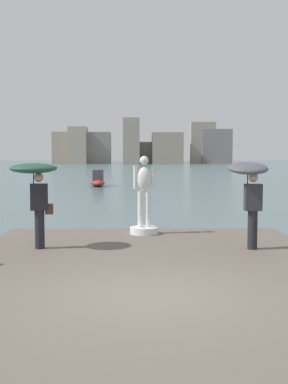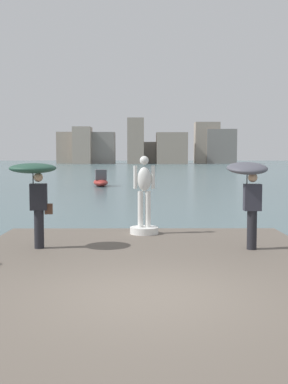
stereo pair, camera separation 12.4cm
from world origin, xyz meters
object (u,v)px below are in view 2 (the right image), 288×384
at_px(onlooker_left, 35,180).
at_px(onlooker_right, 249,183).
at_px(statue_white_figure, 144,206).
at_px(boat_near, 101,180).

distance_m(onlooker_left, onlooker_right, 4.84).
bearing_deg(statue_white_figure, boat_near, 97.23).
relative_size(statue_white_figure, boat_near, 0.60).
relative_size(statue_white_figure, onlooker_right, 1.04).
bearing_deg(boat_near, onlooker_left, -88.18).
relative_size(onlooker_right, boat_near, 0.57).
bearing_deg(onlooker_left, onlooker_right, -1.78).
bearing_deg(onlooker_right, statue_white_figure, 137.01).
xyz_separation_m(onlooker_left, boat_near, (-0.92, 28.97, -1.48)).
distance_m(onlooker_right, boat_near, 29.71).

